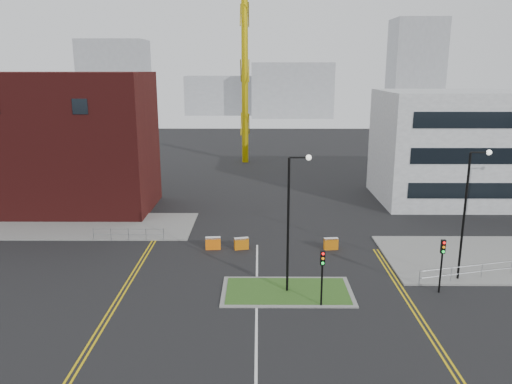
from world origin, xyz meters
TOP-DOWN VIEW (x-y plane):
  - ground at (0.00, 0.00)m, footprint 200.00×200.00m
  - pavement_left at (-20.00, 22.00)m, footprint 28.00×8.00m
  - island_kerb at (2.00, 8.00)m, footprint 8.60×4.60m
  - grass_island at (2.00, 8.00)m, footprint 8.00×4.00m
  - brick_building at (-22.97, 28.00)m, footprint 24.20×10.07m
  - office_block at (26.01, 31.97)m, footprint 25.00×12.20m
  - streetlamp_island at (2.22, 8.00)m, footprint 1.46×0.36m
  - streetlamp_right_near at (14.22, 10.00)m, footprint 1.46×0.36m
  - traffic_light_island at (4.00, 5.98)m, footprint 0.28×0.33m
  - traffic_light_right at (12.00, 7.98)m, footprint 0.28×0.33m
  - railing_left at (-11.00, 18.00)m, footprint 6.05×0.05m
  - centre_line at (0.00, 2.00)m, footprint 0.15×30.00m
  - yellow_left_a at (-9.00, 10.00)m, footprint 0.12×24.00m
  - yellow_left_b at (-8.70, 10.00)m, footprint 0.12×24.00m
  - yellow_right_a at (9.50, 6.00)m, footprint 0.12×20.00m
  - yellow_right_b at (9.80, 6.00)m, footprint 0.12×20.00m
  - skyline_a at (-40.00, 120.00)m, footprint 18.00×12.00m
  - skyline_b at (10.00, 130.00)m, footprint 24.00×12.00m
  - skyline_c at (45.00, 125.00)m, footprint 14.00×12.00m
  - skyline_d at (-8.00, 140.00)m, footprint 30.00×12.00m
  - barrier_left at (-3.59, 16.00)m, footprint 1.26×0.51m
  - barrier_mid at (-1.28, 16.00)m, footprint 1.22×0.65m
  - barrier_right at (6.00, 16.00)m, footprint 1.19×0.50m

SIDE VIEW (x-z plane):
  - ground at x=0.00m, z-range 0.00..0.00m
  - centre_line at x=0.00m, z-range 0.00..0.01m
  - yellow_left_a at x=-9.00m, z-range 0.00..0.01m
  - yellow_left_b at x=-8.70m, z-range 0.00..0.01m
  - yellow_right_a at x=9.50m, z-range 0.00..0.01m
  - yellow_right_b at x=9.80m, z-range 0.00..0.01m
  - island_kerb at x=2.00m, z-range 0.00..0.08m
  - pavement_left at x=-20.00m, z-range 0.00..0.12m
  - grass_island at x=2.00m, z-range 0.00..0.12m
  - barrier_right at x=6.00m, z-range 0.04..1.01m
  - barrier_mid at x=-1.28m, z-range 0.04..1.02m
  - barrier_left at x=-3.59m, z-range 0.04..1.08m
  - railing_left at x=-11.00m, z-range 0.19..1.29m
  - traffic_light_island at x=4.00m, z-range 0.74..4.39m
  - traffic_light_right at x=12.00m, z-range 0.74..4.39m
  - streetlamp_island at x=2.22m, z-range 0.82..10.00m
  - streetlamp_right_near at x=14.22m, z-range 0.82..10.00m
  - skyline_d at x=-8.00m, z-range 0.00..12.00m
  - office_block at x=26.01m, z-range 0.00..12.00m
  - brick_building at x=-22.97m, z-range -0.27..13.97m
  - skyline_b at x=10.00m, z-range 0.00..16.00m
  - skyline_a at x=-40.00m, z-range 0.00..22.00m
  - skyline_c at x=45.00m, z-range 0.00..28.00m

